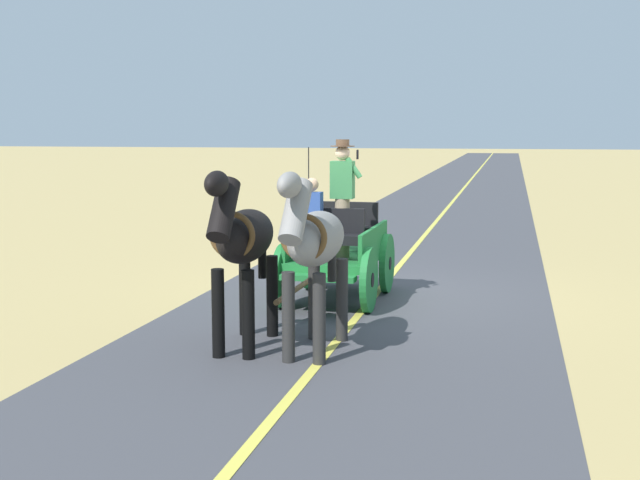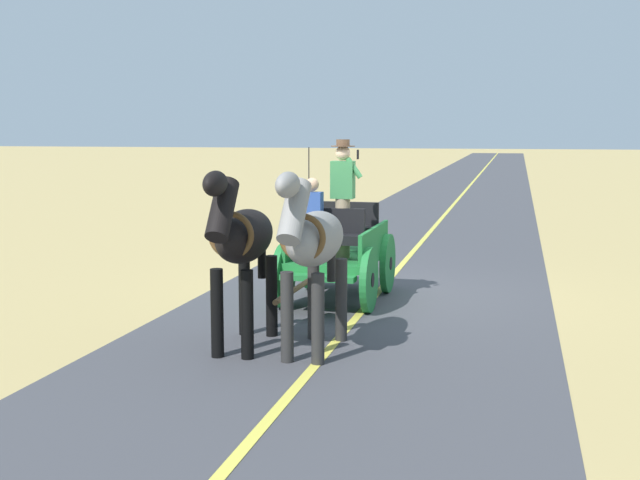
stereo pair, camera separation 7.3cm
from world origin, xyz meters
The scene contains 6 objects.
ground_plane centered at (0.00, 0.00, 0.00)m, with size 200.00×200.00×0.00m, color tan.
road_surface centered at (0.00, 0.00, 0.00)m, with size 5.48×160.00×0.01m, color #424247.
road_centre_stripe centered at (0.00, 0.00, 0.01)m, with size 0.12×160.00×0.00m, color #DBCC4C.
horse_drawn_carriage centered at (0.53, 0.62, 0.82)m, with size 1.46×4.51×2.50m.
horse_near_side centered at (0.15, 3.66, 1.32)m, with size 0.61×2.13×2.21m.
horse_off_side centered at (1.03, 3.64, 1.32)m, with size 0.61×2.13×2.21m.
Camera 1 is at (-2.08, 12.92, 2.65)m, focal length 46.17 mm.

